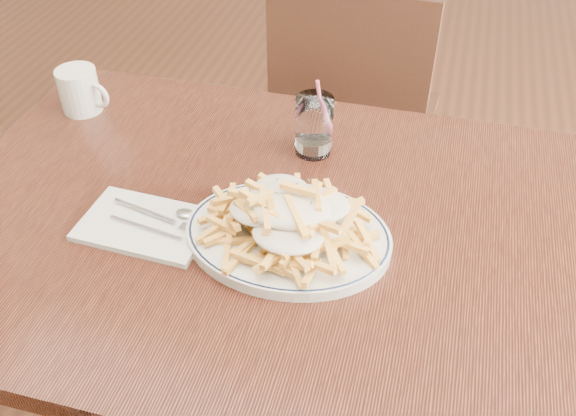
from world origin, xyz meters
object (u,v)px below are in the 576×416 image
(table, at_px, (282,256))
(loaded_fries, at_px, (288,211))
(water_glass, at_px, (314,129))
(chair_far, at_px, (353,112))
(coffee_mug, at_px, (80,91))
(fries_plate, at_px, (288,236))

(table, bearing_deg, loaded_fries, -61.86)
(loaded_fries, bearing_deg, water_glass, 93.86)
(table, bearing_deg, chair_far, 90.17)
(coffee_mug, bearing_deg, table, -25.71)
(table, distance_m, loaded_fries, 0.15)
(loaded_fries, bearing_deg, chair_far, 91.69)
(water_glass, bearing_deg, table, -91.14)
(chair_far, distance_m, water_glass, 0.62)
(chair_far, height_order, loaded_fries, chair_far)
(fries_plate, xyz_separation_m, water_glass, (-0.02, 0.25, 0.04))
(water_glass, bearing_deg, loaded_fries, -86.14)
(water_glass, distance_m, coffee_mug, 0.49)
(loaded_fries, bearing_deg, fries_plate, 90.00)
(chair_far, relative_size, fries_plate, 2.19)
(loaded_fries, xyz_separation_m, coffee_mug, (-0.51, 0.27, -0.02))
(fries_plate, height_order, coffee_mug, coffee_mug)
(loaded_fries, relative_size, water_glass, 1.88)
(table, xyz_separation_m, coffee_mug, (-0.49, 0.23, 0.12))
(fries_plate, relative_size, loaded_fries, 1.40)
(fries_plate, relative_size, water_glass, 2.64)
(table, distance_m, water_glass, 0.25)
(fries_plate, distance_m, loaded_fries, 0.05)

